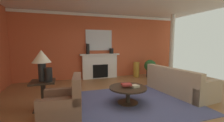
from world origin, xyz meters
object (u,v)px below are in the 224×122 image
at_px(fireplace, 100,67).
at_px(table_lamp, 42,59).
at_px(sofa, 178,84).
at_px(armchair_near_window, 64,107).
at_px(mantel_mirror, 99,40).
at_px(coffee_table, 128,91).
at_px(vase_mantel_right, 111,51).
at_px(vase_on_side_table, 49,75).
at_px(vase_mantel_left, 88,49).
at_px(vase_tall_corner, 136,70).
at_px(potted_plant, 150,67).
at_px(side_table, 43,93).

bearing_deg(fireplace, table_lamp, -126.94).
distance_m(sofa, armchair_near_window, 3.56).
relative_size(mantel_mirror, coffee_table, 1.22).
bearing_deg(vase_mantel_right, vase_on_side_table, -131.13).
bearing_deg(table_lamp, fireplace, 53.06).
relative_size(fireplace, vase_mantel_left, 3.94).
bearing_deg(vase_mantel_right, vase_tall_corner, -11.94).
bearing_deg(fireplace, sofa, -56.89).
xyz_separation_m(sofa, potted_plant, (0.46, 2.33, 0.19)).
bearing_deg(potted_plant, vase_on_side_table, -151.09).
bearing_deg(armchair_near_window, vase_on_side_table, 116.11).
distance_m(coffee_table, side_table, 2.14).
xyz_separation_m(table_lamp, vase_mantel_left, (1.54, 2.73, 0.14)).
bearing_deg(vase_mantel_left, sofa, -49.36).
relative_size(coffee_table, potted_plant, 1.20).
bearing_deg(sofa, vase_tall_corner, 93.17).
relative_size(mantel_mirror, vase_tall_corner, 1.71).
bearing_deg(side_table, coffee_table, -8.99).
bearing_deg(vase_on_side_table, armchair_near_window, -63.89).
bearing_deg(potted_plant, fireplace, 166.90).
height_order(armchair_near_window, coffee_table, armchair_near_window).
height_order(side_table, table_lamp, table_lamp).
distance_m(fireplace, vase_mantel_right, 0.91).
bearing_deg(sofa, coffee_table, -172.56).
bearing_deg(vase_mantel_left, fireplace, 5.12).
xyz_separation_m(armchair_near_window, side_table, (-0.47, 0.77, 0.09)).
distance_m(fireplace, sofa, 3.44).
height_order(vase_tall_corner, vase_mantel_left, vase_mantel_left).
height_order(fireplace, table_lamp, table_lamp).
bearing_deg(mantel_mirror, vase_tall_corner, -13.63).
height_order(coffee_table, vase_mantel_right, vase_mantel_right).
distance_m(sofa, vase_mantel_left, 3.87).
bearing_deg(side_table, vase_mantel_left, 60.57).
relative_size(fireplace, vase_tall_corner, 2.51).
relative_size(mantel_mirror, sofa, 0.56).
distance_m(sofa, coffee_table, 1.88).
bearing_deg(vase_mantel_left, armchair_near_window, -106.99).
height_order(coffee_table, vase_tall_corner, vase_tall_corner).
relative_size(table_lamp, vase_tall_corner, 1.05).
xyz_separation_m(coffee_table, vase_on_side_table, (-1.96, 0.21, 0.53)).
relative_size(vase_mantel_left, potted_plant, 0.55).
distance_m(armchair_near_window, coffee_table, 1.70).
bearing_deg(table_lamp, sofa, -1.31).
relative_size(sofa, vase_tall_corner, 3.04).
distance_m(fireplace, mantel_mirror, 1.22).
xyz_separation_m(sofa, vase_on_side_table, (-3.82, -0.03, 0.57)).
distance_m(vase_mantel_right, vase_tall_corner, 1.51).
xyz_separation_m(armchair_near_window, vase_on_side_table, (-0.32, 0.65, 0.56)).
distance_m(table_lamp, vase_on_side_table, 0.41).
bearing_deg(armchair_near_window, mantel_mirror, 66.21).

